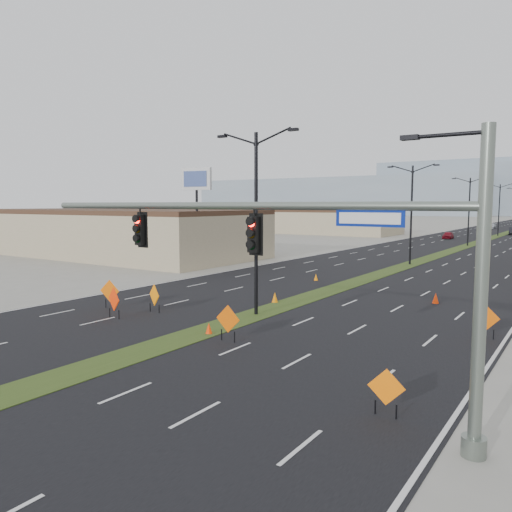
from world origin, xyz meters
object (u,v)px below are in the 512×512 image
Objects in this scene: construction_sign_1 at (114,300)px; pole_sign_west at (196,187)px; signal_mast at (308,252)px; streetlight_0 at (256,218)px; streetlight_3 at (499,208)px; construction_sign_5 at (486,319)px; car_left at (448,235)px; construction_sign_2 at (154,296)px; cone_3 at (316,277)px; construction_sign_0 at (110,292)px; car_far at (491,226)px; cone_2 at (436,298)px; construction_sign_3 at (228,320)px; cone_0 at (275,298)px; streetlight_1 at (411,211)px; cone_1 at (209,329)px; streetlight_2 at (469,209)px; construction_sign_4 at (386,389)px.

construction_sign_1 is 22.20m from pole_sign_west.
construction_sign_1 is (-14.40, 4.97, -3.79)m from signal_mast.
streetlight_0 is at bearing 56.79° from construction_sign_1.
streetlight_3 reaches higher than construction_sign_5.
construction_sign_2 reaches higher than car_left.
cone_3 is at bearing -90.07° from car_left.
cone_3 is at bearing 58.99° from construction_sign_0.
construction_sign_1 is 18.37m from cone_3.
streetlight_3 is 30.21m from car_far.
streetlight_0 is at bearing 130.54° from signal_mast.
cone_2 is at bearing -21.93° from cone_3.
streetlight_0 is 2.64× the size of car_left.
construction_sign_3 is 9.16m from cone_0.
streetlight_1 is 6.53× the size of construction_sign_5.
car_far is 118.30m from construction_sign_1.
streetlight_0 is 6.53× the size of construction_sign_5.
streetlight_3 is 2.13× the size of car_far.
construction_sign_5 reaches higher than cone_1.
car_far is at bearing 93.92° from streetlight_1.
construction_sign_1 reaches higher than cone_0.
construction_sign_5 is at bearing -37.84° from cone_3.
car_left is (-6.00, 13.81, -4.77)m from streetlight_2.
construction_sign_4 is at bearing -30.61° from construction_sign_0.
streetlight_0 reaches higher than construction_sign_2.
car_far is 6.91× the size of cone_2.
signal_mast is 28.68× the size of cone_1.
construction_sign_3 reaches higher than construction_sign_5.
construction_sign_2 reaches higher than cone_1.
streetlight_0 is 14.72× the size of cone_2.
signal_mast reaches higher than construction_sign_4.
car_left is at bearing 94.98° from cone_1.
cone_2 is (15.50, 12.38, -0.68)m from construction_sign_0.
streetlight_1 reaches higher than construction_sign_1.
construction_sign_1 is (-5.84, -33.03, -4.42)m from streetlight_1.
pole_sign_west is (-27.45, 11.70, 6.91)m from construction_sign_5.
cone_2 is (7.46, -75.12, -5.08)m from streetlight_3.
construction_sign_4 reaches higher than cone_1.
streetlight_2 is 57.76m from car_far.
cone_1 is at bearing 18.82° from construction_sign_1.
construction_sign_1 reaches higher than cone_2.
streetlight_2 is at bearing 89.00° from cone_0.
construction_sign_1 is 2.50× the size of cone_0.
construction_sign_3 is at bearing 145.70° from construction_sign_4.
construction_sign_2 is at bearing -65.56° from pole_sign_west.
cone_3 is at bearing -86.33° from car_far.
streetlight_3 reaches higher than cone_2.
streetlight_1 is 33.56m from construction_sign_3.
streetlight_3 is 14.72× the size of cone_2.
pole_sign_west is (-15.95, -14.48, 2.39)m from streetlight_1.
streetlight_0 is 1.00× the size of streetlight_2.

